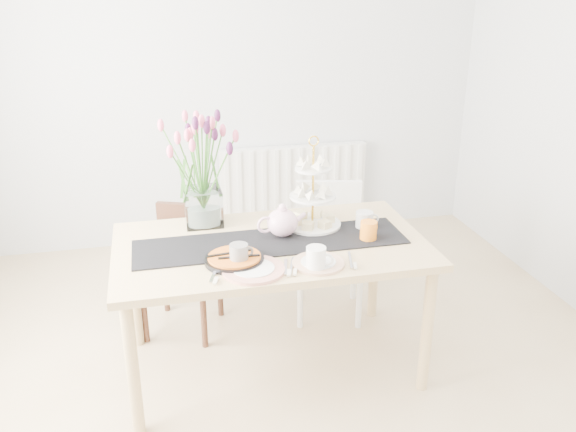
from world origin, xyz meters
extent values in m
plane|color=tan|center=(0.00, 0.00, 0.00)|extent=(4.50, 4.50, 0.00)
plane|color=silver|center=(0.00, 2.25, 1.30)|extent=(4.00, 0.00, 4.00)
cube|color=white|center=(0.50, 2.19, 0.45)|extent=(1.20, 0.08, 0.60)
cube|color=tan|center=(-0.05, 0.41, 0.73)|extent=(1.60, 0.90, 0.04)
cylinder|color=tan|center=(-0.78, 0.03, 0.35)|extent=(0.06, 0.06, 0.71)
cylinder|color=tan|center=(0.68, 0.03, 0.35)|extent=(0.06, 0.06, 0.71)
cylinder|color=tan|center=(-0.78, 0.79, 0.35)|extent=(0.06, 0.06, 0.71)
cylinder|color=tan|center=(0.68, 0.79, 0.35)|extent=(0.06, 0.06, 0.71)
cube|color=#3A2015|center=(-0.50, 0.90, 0.38)|extent=(0.49, 0.49, 0.04)
cube|color=#3A2015|center=(-0.43, 1.06, 0.58)|extent=(0.36, 0.18, 0.36)
cylinder|color=#3A2015|center=(-0.73, 0.80, 0.18)|extent=(0.04, 0.04, 0.36)
cylinder|color=#3A2015|center=(-0.40, 0.67, 0.18)|extent=(0.04, 0.04, 0.36)
cylinder|color=#3A2015|center=(-0.60, 1.14, 0.18)|extent=(0.04, 0.04, 0.36)
cylinder|color=#3A2015|center=(-0.26, 1.00, 0.18)|extent=(0.04, 0.04, 0.36)
cube|color=white|center=(0.41, 0.88, 0.42)|extent=(0.50, 0.50, 0.04)
cube|color=white|center=(0.46, 1.06, 0.64)|extent=(0.41, 0.14, 0.39)
cylinder|color=white|center=(0.20, 0.75, 0.20)|extent=(0.04, 0.04, 0.40)
cylinder|color=white|center=(0.55, 0.67, 0.20)|extent=(0.04, 0.04, 0.40)
cylinder|color=white|center=(0.28, 1.10, 0.20)|extent=(0.04, 0.04, 0.40)
cylinder|color=white|center=(0.63, 1.02, 0.20)|extent=(0.04, 0.04, 0.40)
cube|color=black|center=(-0.05, 0.41, 0.75)|extent=(1.40, 0.35, 0.01)
cube|color=silver|center=(-0.36, 0.75, 0.85)|extent=(0.20, 0.20, 0.20)
cylinder|color=gold|center=(0.22, 0.57, 0.98)|extent=(0.01, 0.01, 0.46)
cylinder|color=white|center=(0.22, 0.57, 0.77)|extent=(0.31, 0.31, 0.01)
cylinder|color=white|center=(0.22, 0.57, 0.93)|extent=(0.25, 0.25, 0.01)
cylinder|color=white|center=(0.22, 0.57, 1.08)|extent=(0.20, 0.20, 0.01)
cylinder|color=silver|center=(0.48, 0.48, 0.80)|extent=(0.10, 0.10, 0.09)
cylinder|color=black|center=(-0.27, 0.22, 0.76)|extent=(0.29, 0.29, 0.02)
cylinder|color=orange|center=(-0.27, 0.22, 0.78)|extent=(0.26, 0.26, 0.01)
cylinder|color=slate|center=(-0.25, 0.19, 0.80)|extent=(0.11, 0.11, 0.11)
cylinder|color=white|center=(0.10, 0.07, 0.81)|extent=(0.13, 0.13, 0.11)
cylinder|color=orange|center=(0.45, 0.33, 0.80)|extent=(0.12, 0.12, 0.10)
cylinder|color=silver|center=(-0.19, 0.11, 0.76)|extent=(0.37, 0.37, 0.02)
cylinder|color=white|center=(0.12, 0.11, 0.76)|extent=(0.31, 0.31, 0.01)
camera|label=1|loc=(-0.61, -2.40, 2.05)|focal=38.00mm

